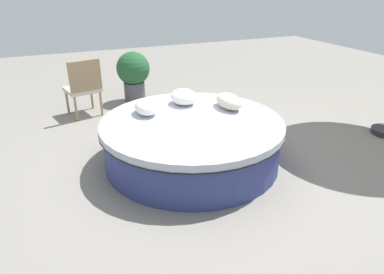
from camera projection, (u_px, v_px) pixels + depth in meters
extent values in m
plane|color=gray|center=(192.00, 161.00, 4.52)|extent=(16.00, 16.00, 0.00)
cylinder|color=navy|center=(192.00, 144.00, 4.42)|extent=(2.20, 2.20, 0.48)
cylinder|color=black|center=(192.00, 127.00, 4.32)|extent=(2.28, 2.28, 0.02)
cylinder|color=#B2B7C6|center=(192.00, 124.00, 4.30)|extent=(2.27, 2.27, 0.09)
ellipsoid|color=beige|center=(229.00, 101.00, 4.64)|extent=(0.50, 0.28, 0.20)
ellipsoid|color=white|center=(184.00, 97.00, 4.79)|extent=(0.41, 0.34, 0.21)
ellipsoid|color=white|center=(146.00, 107.00, 4.44)|extent=(0.41, 0.28, 0.20)
cylinder|color=#997A56|center=(67.00, 102.00, 6.00)|extent=(0.04, 0.04, 0.42)
cylinder|color=#997A56|center=(92.00, 97.00, 6.23)|extent=(0.04, 0.04, 0.42)
cylinder|color=#997A56|center=(76.00, 109.00, 5.69)|extent=(0.04, 0.04, 0.42)
cylinder|color=#997A56|center=(101.00, 103.00, 5.93)|extent=(0.04, 0.04, 0.42)
cube|color=beige|center=(82.00, 89.00, 5.86)|extent=(0.61, 0.62, 0.06)
cube|color=#997A56|center=(85.00, 76.00, 5.58)|extent=(0.18, 0.52, 0.50)
cylinder|color=#4C4C51|center=(135.00, 92.00, 6.61)|extent=(0.39, 0.39, 0.38)
sphere|color=#23562D|center=(133.00, 68.00, 6.42)|extent=(0.61, 0.61, 0.61)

